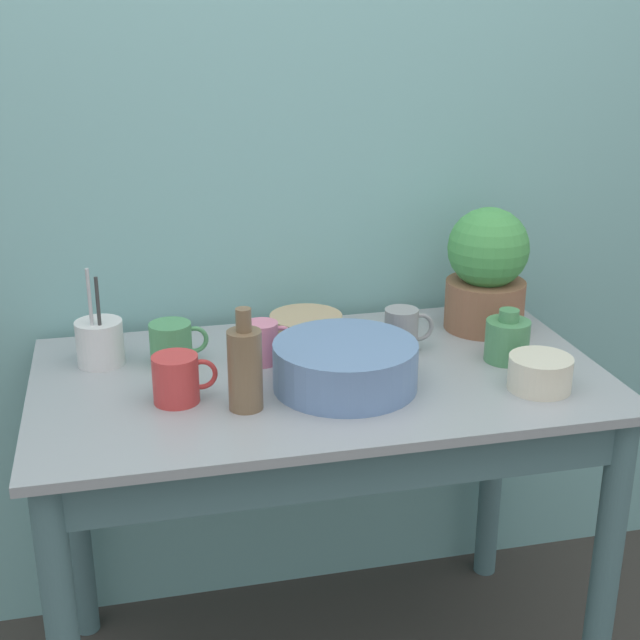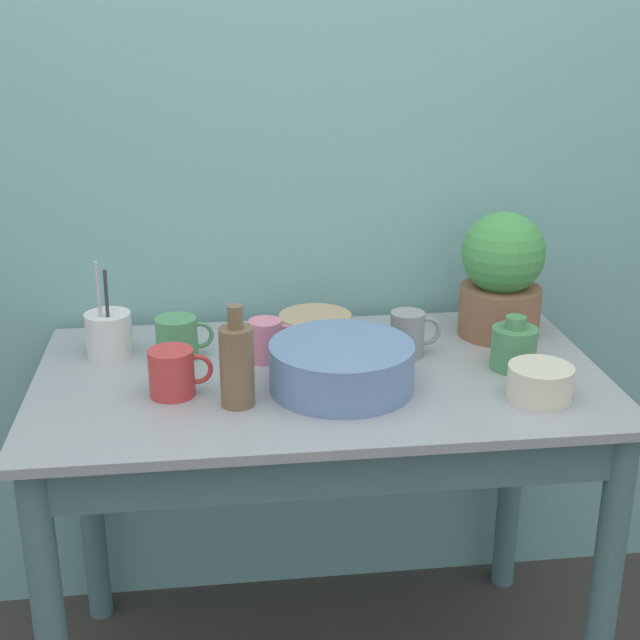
{
  "view_description": "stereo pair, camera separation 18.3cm",
  "coord_description": "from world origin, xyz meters",
  "px_view_note": "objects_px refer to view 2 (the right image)",
  "views": [
    {
      "loc": [
        -0.39,
        -1.34,
        1.54
      ],
      "look_at": [
        0.0,
        0.34,
        0.91
      ],
      "focal_mm": 50.0,
      "sensor_mm": 36.0,
      "label": 1
    },
    {
      "loc": [
        -0.21,
        -1.37,
        1.54
      ],
      "look_at": [
        0.0,
        0.34,
        0.91
      ],
      "focal_mm": 50.0,
      "sensor_mm": 36.0,
      "label": 2
    }
  ],
  "objects_px": {
    "bowl_small_cream": "(540,383)",
    "bowl_wash_large": "(342,366)",
    "mug_green": "(178,338)",
    "potted_plant": "(502,275)",
    "bottle_tall": "(237,364)",
    "mug_pink": "(267,340)",
    "mug_grey": "(409,334)",
    "bowl_small_tan": "(315,327)",
    "utensil_cup": "(109,334)",
    "mug_red": "(173,373)",
    "bottle_short": "(514,347)"
  },
  "relations": [
    {
      "from": "mug_pink",
      "to": "bowl_small_cream",
      "type": "distance_m",
      "value": 0.58
    },
    {
      "from": "bottle_short",
      "to": "bowl_small_tan",
      "type": "relative_size",
      "value": 0.69
    },
    {
      "from": "mug_green",
      "to": "mug_grey",
      "type": "height_order",
      "value": "mug_grey"
    },
    {
      "from": "potted_plant",
      "to": "bowl_small_cream",
      "type": "xyz_separation_m",
      "value": [
        -0.03,
        -0.35,
        -0.11
      ]
    },
    {
      "from": "mug_green",
      "to": "mug_red",
      "type": "xyz_separation_m",
      "value": [
        -0.0,
        -0.19,
        0.0
      ]
    },
    {
      "from": "bowl_small_cream",
      "to": "utensil_cup",
      "type": "distance_m",
      "value": 0.93
    },
    {
      "from": "mug_grey",
      "to": "bowl_wash_large",
      "type": "bearing_deg",
      "value": -138.0
    },
    {
      "from": "bottle_short",
      "to": "mug_green",
      "type": "xyz_separation_m",
      "value": [
        -0.71,
        0.15,
        -0.0
      ]
    },
    {
      "from": "bowl_small_cream",
      "to": "utensil_cup",
      "type": "bearing_deg",
      "value": 158.79
    },
    {
      "from": "bowl_wash_large",
      "to": "bowl_small_cream",
      "type": "bearing_deg",
      "value": -14.36
    },
    {
      "from": "bottle_tall",
      "to": "mug_red",
      "type": "xyz_separation_m",
      "value": [
        -0.13,
        0.06,
        -0.04
      ]
    },
    {
      "from": "mug_green",
      "to": "mug_red",
      "type": "relative_size",
      "value": 0.99
    },
    {
      "from": "bowl_small_cream",
      "to": "utensil_cup",
      "type": "height_order",
      "value": "utensil_cup"
    },
    {
      "from": "potted_plant",
      "to": "utensil_cup",
      "type": "bearing_deg",
      "value": -178.77
    },
    {
      "from": "bottle_tall",
      "to": "bowl_small_tan",
      "type": "xyz_separation_m",
      "value": [
        0.19,
        0.33,
        -0.06
      ]
    },
    {
      "from": "utensil_cup",
      "to": "bottle_short",
      "type": "bearing_deg",
      "value": -11.83
    },
    {
      "from": "mug_green",
      "to": "utensil_cup",
      "type": "xyz_separation_m",
      "value": [
        -0.15,
        0.03,
        0.0
      ]
    },
    {
      "from": "bowl_small_cream",
      "to": "bowl_small_tan",
      "type": "bearing_deg",
      "value": 136.57
    },
    {
      "from": "utensil_cup",
      "to": "bottle_tall",
      "type": "bearing_deg",
      "value": -46.72
    },
    {
      "from": "bottle_tall",
      "to": "mug_green",
      "type": "relative_size",
      "value": 1.61
    },
    {
      "from": "bowl_small_tan",
      "to": "mug_red",
      "type": "bearing_deg",
      "value": -139.23
    },
    {
      "from": "mug_pink",
      "to": "bowl_small_tan",
      "type": "height_order",
      "value": "mug_pink"
    },
    {
      "from": "potted_plant",
      "to": "bottle_tall",
      "type": "relative_size",
      "value": 1.43
    },
    {
      "from": "mug_green",
      "to": "mug_grey",
      "type": "relative_size",
      "value": 1.12
    },
    {
      "from": "mug_pink",
      "to": "bowl_small_cream",
      "type": "xyz_separation_m",
      "value": [
        0.52,
        -0.26,
        -0.01
      ]
    },
    {
      "from": "bowl_wash_large",
      "to": "bowl_small_tan",
      "type": "bearing_deg",
      "value": 94.05
    },
    {
      "from": "mug_green",
      "to": "bowl_small_cream",
      "type": "distance_m",
      "value": 0.77
    },
    {
      "from": "mug_pink",
      "to": "bowl_small_tan",
      "type": "bearing_deg",
      "value": 44.14
    },
    {
      "from": "bottle_tall",
      "to": "mug_grey",
      "type": "relative_size",
      "value": 1.8
    },
    {
      "from": "bowl_small_cream",
      "to": "bowl_wash_large",
      "type": "bearing_deg",
      "value": 165.64
    },
    {
      "from": "bowl_wash_large",
      "to": "utensil_cup",
      "type": "distance_m",
      "value": 0.54
    },
    {
      "from": "potted_plant",
      "to": "bowl_wash_large",
      "type": "distance_m",
      "value": 0.49
    },
    {
      "from": "mug_green",
      "to": "bowl_wash_large",
      "type": "bearing_deg",
      "value": -31.56
    },
    {
      "from": "bowl_wash_large",
      "to": "mug_grey",
      "type": "distance_m",
      "value": 0.23
    },
    {
      "from": "mug_grey",
      "to": "bottle_tall",
      "type": "bearing_deg",
      "value": -151.72
    },
    {
      "from": "potted_plant",
      "to": "utensil_cup",
      "type": "relative_size",
      "value": 1.31
    },
    {
      "from": "mug_green",
      "to": "potted_plant",
      "type": "bearing_deg",
      "value": 4.08
    },
    {
      "from": "bottle_tall",
      "to": "mug_pink",
      "type": "bearing_deg",
      "value": 71.93
    },
    {
      "from": "potted_plant",
      "to": "bowl_wash_large",
      "type": "xyz_separation_m",
      "value": [
        -0.41,
        -0.26,
        -0.1
      ]
    },
    {
      "from": "utensil_cup",
      "to": "potted_plant",
      "type": "bearing_deg",
      "value": 1.23
    },
    {
      "from": "bottle_short",
      "to": "mug_grey",
      "type": "height_order",
      "value": "bottle_short"
    },
    {
      "from": "mug_green",
      "to": "mug_red",
      "type": "bearing_deg",
      "value": -91.37
    },
    {
      "from": "bowl_small_cream",
      "to": "potted_plant",
      "type": "bearing_deg",
      "value": 85.39
    },
    {
      "from": "potted_plant",
      "to": "bottle_tall",
      "type": "xyz_separation_m",
      "value": [
        -0.62,
        -0.31,
        -0.06
      ]
    },
    {
      "from": "bottle_short",
      "to": "utensil_cup",
      "type": "height_order",
      "value": "utensil_cup"
    },
    {
      "from": "bottle_tall",
      "to": "bowl_wash_large",
      "type": "bearing_deg",
      "value": 13.66
    },
    {
      "from": "potted_plant",
      "to": "mug_green",
      "type": "height_order",
      "value": "potted_plant"
    },
    {
      "from": "potted_plant",
      "to": "bottle_tall",
      "type": "bearing_deg",
      "value": -153.59
    },
    {
      "from": "mug_red",
      "to": "mug_pink",
      "type": "relative_size",
      "value": 1.18
    },
    {
      "from": "bowl_wash_large",
      "to": "mug_pink",
      "type": "height_order",
      "value": "bowl_wash_large"
    }
  ]
}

